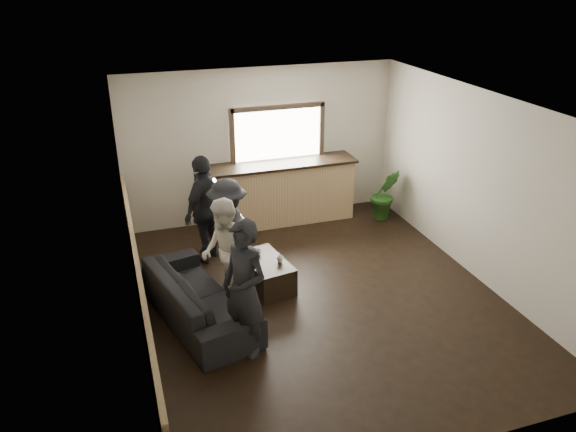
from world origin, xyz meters
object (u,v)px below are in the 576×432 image
object	(u,v)px
coffee_table	(266,273)
person_d	(205,209)
sofa	(197,296)
person_a	(245,289)
bar_counter	(282,188)
cup_a	(257,252)
cup_b	(280,259)
person_b	(224,253)
potted_plant	(385,194)
person_c	(228,230)

from	to	relation	value
coffee_table	person_d	world-z (taller)	person_d
coffee_table	person_d	size ratio (longest dim) A/B	0.55
sofa	person_a	world-z (taller)	person_a
bar_counter	coffee_table	xyz separation A→B (m)	(-0.93, -2.15, -0.43)
cup_a	cup_b	distance (m)	0.41
coffee_table	person_b	size ratio (longest dim) A/B	0.62
person_a	coffee_table	bearing A→B (deg)	122.64
bar_counter	person_d	xyz separation A→B (m)	(-1.60, -1.03, 0.24)
person_b	cup_b	bearing A→B (deg)	100.56
person_a	person_b	size ratio (longest dim) A/B	1.13
cup_a	person_a	size ratio (longest dim) A/B	0.06
coffee_table	person_a	world-z (taller)	person_a
cup_a	potted_plant	distance (m)	3.21
bar_counter	person_a	distance (m)	3.90
coffee_table	person_b	bearing A→B (deg)	-159.80
sofa	potted_plant	xyz separation A→B (m)	(3.90, 2.15, 0.16)
person_c	person_d	bearing A→B (deg)	-151.89
bar_counter	person_a	world-z (taller)	bar_counter
sofa	potted_plant	distance (m)	4.46
person_c	person_d	xyz separation A→B (m)	(-0.21, 0.68, 0.09)
coffee_table	cup_b	world-z (taller)	cup_b
cup_a	sofa	bearing A→B (deg)	-145.85
person_b	person_d	xyz separation A→B (m)	(-0.00, 1.37, 0.10)
bar_counter	sofa	distance (m)	3.37
person_b	cup_a	bearing A→B (deg)	129.37
cup_b	coffee_table	bearing A→B (deg)	145.83
coffee_table	person_b	world-z (taller)	person_b
coffee_table	person_a	bearing A→B (deg)	-115.44
sofa	coffee_table	world-z (taller)	sofa
sofa	person_c	size ratio (longest dim) A/B	1.43
cup_b	person_c	xyz separation A→B (m)	(-0.63, 0.55, 0.32)
cup_a	cup_b	xyz separation A→B (m)	(0.26, -0.32, 0.00)
cup_a	potted_plant	xyz separation A→B (m)	(2.87, 1.45, 0.02)
cup_b	potted_plant	size ratio (longest dim) A/B	0.10
sofa	coffee_table	distance (m)	1.23
bar_counter	cup_a	size ratio (longest dim) A/B	23.64
cup_a	person_b	bearing A→B (deg)	-142.61
bar_counter	person_b	xyz separation A→B (m)	(-1.60, -2.40, 0.14)
person_c	person_d	distance (m)	0.72
bar_counter	person_c	world-z (taller)	bar_counter
cup_b	person_b	size ratio (longest dim) A/B	0.06
person_a	potted_plant	bearing A→B (deg)	99.59
coffee_table	potted_plant	world-z (taller)	potted_plant
cup_a	potted_plant	bearing A→B (deg)	26.89
person_d	cup_b	bearing A→B (deg)	77.44
sofa	cup_a	distance (m)	1.26
cup_b	person_d	world-z (taller)	person_d
coffee_table	cup_a	bearing A→B (deg)	112.15
coffee_table	person_c	bearing A→B (deg)	136.07
bar_counter	person_a	bearing A→B (deg)	-114.26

